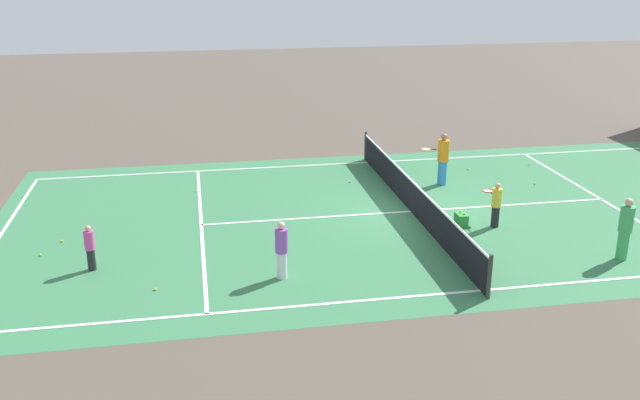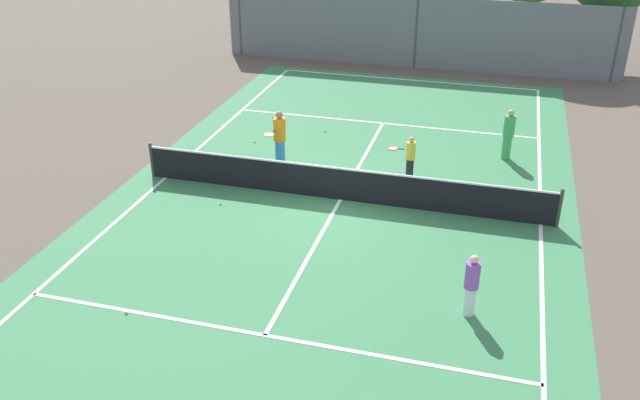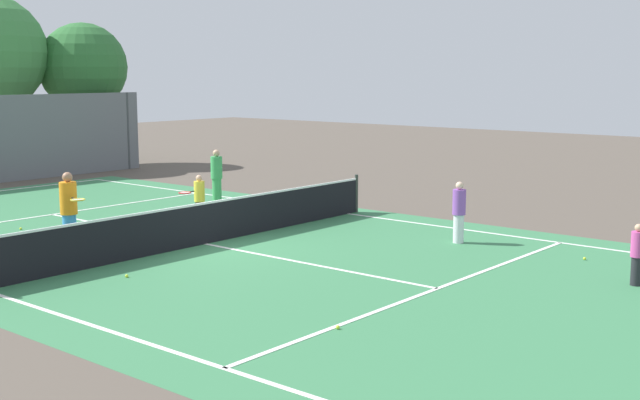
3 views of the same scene
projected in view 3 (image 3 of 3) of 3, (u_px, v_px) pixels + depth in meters
The scene contains 16 objects.
ground_plane at pixel (205, 244), 19.54m from camera, with size 80.00×80.00×0.00m, color brown.
court_surface at pixel (205, 244), 19.54m from camera, with size 13.00×25.00×0.01m.
tennis_net at pixel (205, 223), 19.46m from camera, with size 11.90×0.10×1.10m.
tree_3 at pixel (83, 67), 35.51m from camera, with size 3.77×3.77×6.13m.
player_0 at pixel (217, 176), 25.49m from camera, with size 0.36×0.36×1.67m.
player_1 at pixel (637, 254), 15.66m from camera, with size 0.25×0.25×1.19m.
player_2 at pixel (199, 199), 21.94m from camera, with size 0.86×0.36×1.33m.
player_3 at pixel (69, 210), 18.71m from camera, with size 0.53×0.97×1.80m.
player_4 at pixel (459, 212), 19.57m from camera, with size 0.31×0.31×1.47m.
ball_crate at pixel (216, 223), 21.25m from camera, with size 0.45×0.29×0.43m.
tennis_ball_0 at pixel (340, 214), 23.50m from camera, with size 0.07×0.07×0.07m, color #CCE533.
tennis_ball_1 at pixel (21, 229), 21.32m from camera, with size 0.07×0.07×0.07m, color #CCE533.
tennis_ball_5 at pixel (127, 276), 16.34m from camera, with size 0.07×0.07×0.07m, color #CCE533.
tennis_ball_7 at pixel (266, 221), 22.40m from camera, with size 0.07×0.07×0.07m, color #CCE533.
tennis_ball_8 at pixel (338, 327), 13.05m from camera, with size 0.07×0.07×0.07m, color #CCE533.
tennis_ball_9 at pixel (585, 259), 17.87m from camera, with size 0.07×0.07×0.07m, color #CCE533.
Camera 3 is at (-12.99, -14.34, 4.01)m, focal length 46.47 mm.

